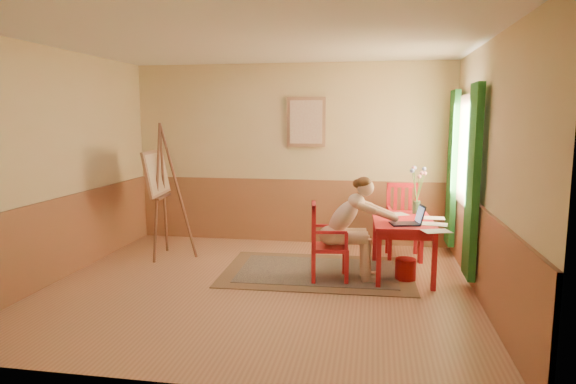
% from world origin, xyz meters
% --- Properties ---
extents(room, '(5.04, 4.54, 2.84)m').
position_xyz_m(room, '(0.00, 0.00, 1.40)').
color(room, tan).
rests_on(room, ground).
extents(wainscot, '(5.00, 4.50, 1.00)m').
position_xyz_m(wainscot, '(0.00, 0.80, 0.50)').
color(wainscot, '#996240').
rests_on(wainscot, room).
extents(window, '(0.12, 2.01, 2.20)m').
position_xyz_m(window, '(2.42, 1.10, 1.35)').
color(window, white).
rests_on(window, room).
extents(wall_portrait, '(0.60, 0.05, 0.76)m').
position_xyz_m(wall_portrait, '(0.25, 2.20, 1.90)').
color(wall_portrait, '#A47556').
rests_on(wall_portrait, room).
extents(rug, '(2.45, 1.67, 0.02)m').
position_xyz_m(rug, '(0.62, 0.66, 0.01)').
color(rug, '#8C7251').
rests_on(rug, room).
extents(table, '(0.77, 1.23, 0.72)m').
position_xyz_m(table, '(1.67, 0.73, 0.63)').
color(table, red).
rests_on(table, room).
extents(chair_left, '(0.49, 0.47, 0.95)m').
position_xyz_m(chair_left, '(0.74, 0.37, 0.48)').
color(chair_left, red).
rests_on(chair_left, room).
extents(chair_back, '(0.49, 0.50, 1.04)m').
position_xyz_m(chair_back, '(1.73, 1.61, 0.52)').
color(chair_back, red).
rests_on(chair_back, room).
extents(figure, '(0.97, 0.47, 1.28)m').
position_xyz_m(figure, '(1.04, 0.41, 0.70)').
color(figure, beige).
rests_on(figure, room).
extents(laptop, '(0.43, 0.31, 0.23)m').
position_xyz_m(laptop, '(1.73, 0.41, 0.77)').
color(laptop, '#1E2338').
rests_on(laptop, table).
extents(papers, '(0.79, 1.24, 0.00)m').
position_xyz_m(papers, '(1.91, 0.60, 0.72)').
color(papers, white).
rests_on(papers, table).
extents(vase, '(0.24, 0.32, 0.63)m').
position_xyz_m(vase, '(1.86, 1.15, 1.01)').
color(vase, '#3F724C').
rests_on(vase, table).
extents(wastebasket, '(0.31, 0.31, 0.27)m').
position_xyz_m(wastebasket, '(1.71, 0.53, 0.13)').
color(wastebasket, maroon).
rests_on(wastebasket, room).
extents(easel, '(0.67, 0.85, 1.90)m').
position_xyz_m(easel, '(-1.66, 1.02, 1.13)').
color(easel, brown).
rests_on(easel, room).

